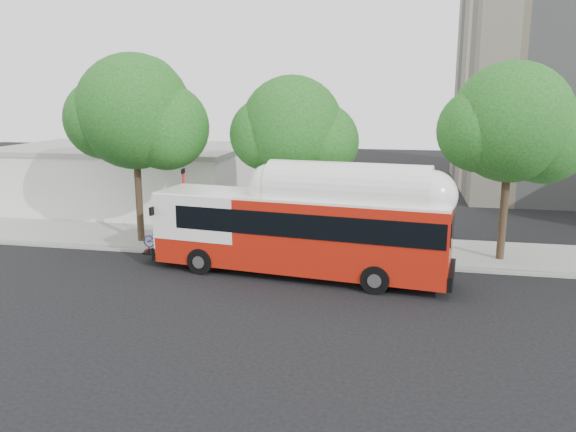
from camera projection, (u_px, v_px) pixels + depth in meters
name	position (u px, v px, depth m)	size (l,w,h in m)	color
ground	(287.00, 289.00, 22.59)	(120.00, 120.00, 0.00)	black
sidewalk	(313.00, 246.00, 28.79)	(60.00, 5.00, 0.15)	gray
curb_strip	(304.00, 260.00, 26.30)	(60.00, 0.30, 0.15)	gray
red_curb_segment	(243.00, 256.00, 26.89)	(10.00, 0.32, 0.16)	maroon
street_tree_left	(144.00, 116.00, 28.17)	(6.67, 5.80, 9.74)	#2D2116
street_tree_mid	(300.00, 132.00, 27.24)	(5.75, 5.00, 8.62)	#2D2116
street_tree_right	(521.00, 127.00, 25.01)	(6.21, 5.40, 9.18)	#2D2116
low_commercial_bldg	(128.00, 177.00, 38.27)	(16.20, 10.20, 4.25)	silver
transit_bus	(301.00, 233.00, 24.01)	(13.77, 4.33, 4.01)	#AA190B
signal_pole	(185.00, 210.00, 27.29)	(0.12, 0.40, 4.21)	red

